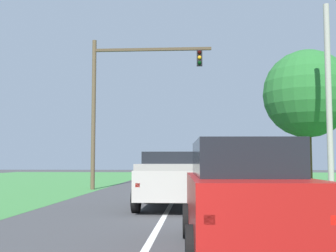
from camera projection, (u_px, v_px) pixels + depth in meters
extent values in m
plane|color=#424244|center=(169.00, 209.00, 14.73)|extent=(120.00, 120.00, 0.00)
cube|color=#9E1411|center=(243.00, 204.00, 7.74)|extent=(2.12, 4.92, 1.00)
cube|color=black|center=(240.00, 158.00, 8.04)|extent=(1.81, 3.07, 0.65)
cube|color=red|center=(209.00, 219.00, 5.38)|extent=(0.14, 0.07, 0.12)
cube|color=red|center=(335.00, 220.00, 5.34)|extent=(0.14, 0.07, 0.12)
cylinder|color=black|center=(188.00, 221.00, 9.21)|extent=(0.26, 0.73, 0.72)
cylinder|color=black|center=(278.00, 221.00, 9.17)|extent=(0.26, 0.73, 0.72)
cylinder|color=black|center=(193.00, 250.00, 6.22)|extent=(0.26, 0.73, 0.72)
cylinder|color=black|center=(326.00, 250.00, 6.18)|extent=(0.26, 0.73, 0.72)
cube|color=#B7B2A8|center=(171.00, 183.00, 15.09)|extent=(2.06, 4.92, 0.94)
cube|color=black|center=(170.00, 161.00, 14.91)|extent=(1.79, 1.88, 0.60)
cube|color=#9C978F|center=(168.00, 167.00, 13.63)|extent=(1.93, 1.88, 0.20)
cube|color=red|center=(138.00, 185.00, 12.75)|extent=(0.14, 0.06, 0.12)
cube|color=red|center=(193.00, 185.00, 12.63)|extent=(0.14, 0.06, 0.12)
cylinder|color=black|center=(148.00, 193.00, 16.64)|extent=(0.25, 0.80, 0.80)
cylinder|color=black|center=(200.00, 193.00, 16.49)|extent=(0.25, 0.80, 0.80)
cylinder|color=black|center=(136.00, 200.00, 13.62)|extent=(0.25, 0.80, 0.80)
cylinder|color=black|center=(200.00, 200.00, 13.47)|extent=(0.25, 0.80, 0.80)
cylinder|color=brown|center=(94.00, 114.00, 24.75)|extent=(0.24, 0.24, 8.64)
cube|color=#4C3D2B|center=(152.00, 49.00, 24.82)|extent=(6.79, 0.16, 0.16)
cube|color=black|center=(200.00, 58.00, 24.60)|extent=(0.32, 0.28, 0.90)
sphere|color=black|center=(199.00, 52.00, 24.48)|extent=(0.22, 0.22, 0.22)
sphere|color=orange|center=(200.00, 58.00, 24.46)|extent=(0.22, 0.22, 0.22)
sphere|color=black|center=(200.00, 63.00, 24.43)|extent=(0.22, 0.22, 0.22)
cylinder|color=gray|center=(295.00, 168.00, 20.03)|extent=(0.08, 0.08, 2.62)
cube|color=white|center=(294.00, 147.00, 20.07)|extent=(0.60, 0.03, 0.44)
cube|color=black|center=(294.00, 147.00, 20.06)|extent=(0.52, 0.01, 0.36)
cylinder|color=#4C351E|center=(309.00, 157.00, 25.57)|extent=(0.36, 0.36, 3.67)
sphere|color=#276A2D|center=(307.00, 94.00, 25.87)|extent=(5.29, 5.29, 5.29)
cube|color=maroon|center=(245.00, 175.00, 25.22)|extent=(4.86, 2.12, 0.91)
cube|color=black|center=(249.00, 163.00, 25.27)|extent=(2.93, 1.81, 0.51)
cube|color=red|center=(204.00, 174.00, 26.07)|extent=(0.07, 0.14, 0.12)
cube|color=red|center=(205.00, 175.00, 24.49)|extent=(0.07, 0.14, 0.12)
cylinder|color=black|center=(267.00, 182.00, 26.11)|extent=(0.69, 0.26, 0.68)
cylinder|color=black|center=(274.00, 184.00, 24.18)|extent=(0.69, 0.26, 0.68)
cylinder|color=black|center=(218.00, 182.00, 26.18)|extent=(0.69, 0.26, 0.68)
cylinder|color=black|center=(221.00, 184.00, 24.26)|extent=(0.69, 0.26, 0.68)
cylinder|color=#9E998E|center=(329.00, 98.00, 20.59)|extent=(0.28, 0.28, 9.25)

